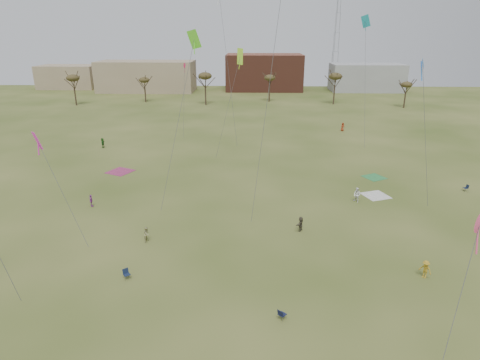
{
  "coord_description": "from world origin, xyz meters",
  "views": [
    {
      "loc": [
        1.21,
        -26.47,
        19.64
      ],
      "look_at": [
        0.0,
        12.0,
        5.5
      ],
      "focal_mm": 30.53,
      "sensor_mm": 36.0,
      "label": 1
    }
  ],
  "objects_px": {
    "camp_chair_left": "(127,276)",
    "camp_chair_center": "(282,316)",
    "camp_chair_right": "(465,189)",
    "radio_tower": "(337,32)"
  },
  "relations": [
    {
      "from": "camp_chair_right",
      "to": "radio_tower",
      "type": "relative_size",
      "value": 0.02
    },
    {
      "from": "camp_chair_left",
      "to": "camp_chair_right",
      "type": "relative_size",
      "value": 1.0
    },
    {
      "from": "camp_chair_center",
      "to": "radio_tower",
      "type": "distance_m",
      "value": 131.29
    },
    {
      "from": "camp_chair_left",
      "to": "radio_tower",
      "type": "xyz_separation_m",
      "value": [
        39.22,
        122.44,
        18.95
      ]
    },
    {
      "from": "camp_chair_left",
      "to": "camp_chair_right",
      "type": "xyz_separation_m",
      "value": [
        38.19,
        21.15,
        0.0
      ]
    },
    {
      "from": "camp_chair_center",
      "to": "camp_chair_right",
      "type": "height_order",
      "value": "same"
    },
    {
      "from": "camp_chair_left",
      "to": "camp_chair_center",
      "type": "xyz_separation_m",
      "value": [
        12.7,
        -4.74,
        0.0
      ]
    },
    {
      "from": "camp_chair_center",
      "to": "camp_chair_left",
      "type": "bearing_deg",
      "value": 21.24
    },
    {
      "from": "camp_chair_center",
      "to": "camp_chair_right",
      "type": "relative_size",
      "value": 1.0
    },
    {
      "from": "camp_chair_right",
      "to": "radio_tower",
      "type": "xyz_separation_m",
      "value": [
        1.03,
        101.29,
        18.95
      ]
    }
  ]
}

